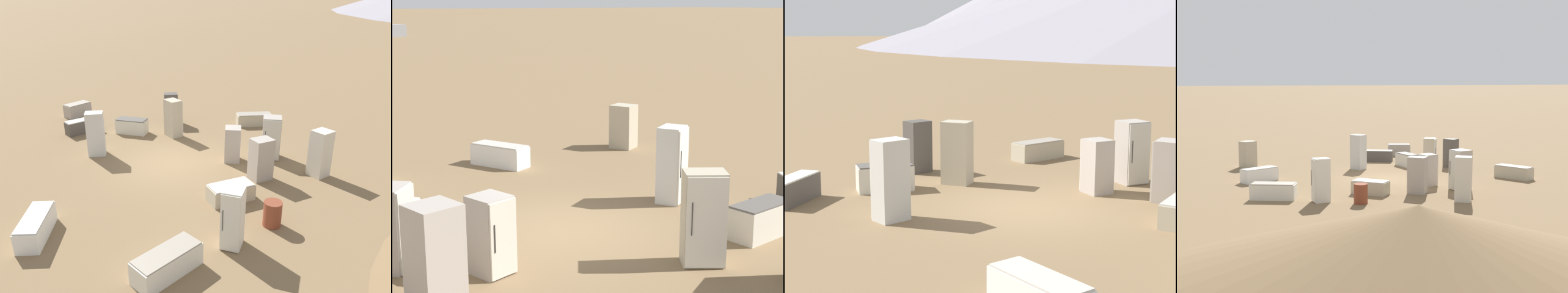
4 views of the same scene
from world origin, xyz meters
TOP-DOWN VIEW (x-y plane):
  - ground_plane at (0.00, 0.00)m, footprint 1000.00×1000.00m
  - dirt_mound at (5.82, 15.40)m, footprint 16.15×16.15m
  - discarded_fridge_0 at (5.81, -6.29)m, footprint 0.99×0.99m
  - discarded_fridge_1 at (2.03, 3.16)m, footprint 1.62×1.63m
  - discarded_fridge_2 at (6.15, 2.63)m, footprint 1.99×1.44m
  - discarded_fridge_3 at (-1.97, -5.63)m, footprint 1.74×1.31m
  - discarded_fridge_4 at (-2.75, -3.25)m, footprint 0.83×1.58m
  - discarded_fridge_5 at (-4.94, -2.05)m, footprint 0.85×0.89m
  - discarded_fridge_6 at (-3.11, -1.13)m, footprint 0.95×0.99m
  - discarded_fridge_7 at (5.98, -1.60)m, footprint 1.92×1.33m
  - discarded_fridge_8 at (-1.18, 2.36)m, footprint 0.84×0.78m
  - discarded_fridge_9 at (-4.20, -7.54)m, footprint 1.56×1.12m
  - discarded_fridge_10 at (0.19, -3.36)m, footprint 0.87×0.92m
  - discarded_fridge_11 at (-0.98, 5.85)m, footprint 0.90×0.91m
  - discarded_fridge_12 at (0.07, 3.78)m, footprint 0.99×0.99m
  - discarded_fridge_13 at (4.46, 3.85)m, footprint 0.69×0.56m
  - discarded_fridge_14 at (-6.09, 2.27)m, footprint 1.42×1.97m
  - discarded_fridge_15 at (-2.06, 3.81)m, footprint 0.87×0.86m
  - rusty_barrel at (3.07, 4.74)m, footprint 0.56×0.56m

SIDE VIEW (x-z plane):
  - ground_plane at x=0.00m, z-range 0.00..0.00m
  - discarded_fridge_1 at x=2.03m, z-range 0.00..0.60m
  - discarded_fridge_14 at x=-6.09m, z-range 0.00..0.63m
  - discarded_fridge_7 at x=5.98m, z-range 0.00..0.67m
  - discarded_fridge_2 at x=6.15m, z-range 0.00..0.68m
  - discarded_fridge_3 at x=-1.97m, z-range 0.00..0.68m
  - discarded_fridge_4 at x=-2.75m, z-range 0.00..0.74m
  - discarded_fridge_9 at x=-4.20m, z-range 0.00..0.75m
  - rusty_barrel at x=3.07m, z-range 0.00..0.80m
  - discarded_fridge_8 at x=-1.18m, z-range 0.00..1.49m
  - discarded_fridge_0 at x=5.81m, z-range 0.00..1.49m
  - discarded_fridge_12 at x=0.07m, z-range 0.00..1.62m
  - discarded_fridge_5 at x=-4.94m, z-range 0.00..1.62m
  - discarded_fridge_13 at x=4.46m, z-range 0.00..1.79m
  - discarded_fridge_15 at x=-2.06m, z-range 0.00..1.82m
  - discarded_fridge_6 at x=-3.11m, z-range 0.00..1.82m
  - discarded_fridge_11 at x=-0.98m, z-range 0.00..1.84m
  - discarded_fridge_10 at x=0.19m, z-range 0.00..1.92m
  - dirt_mound at x=5.82m, z-range 0.00..2.48m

